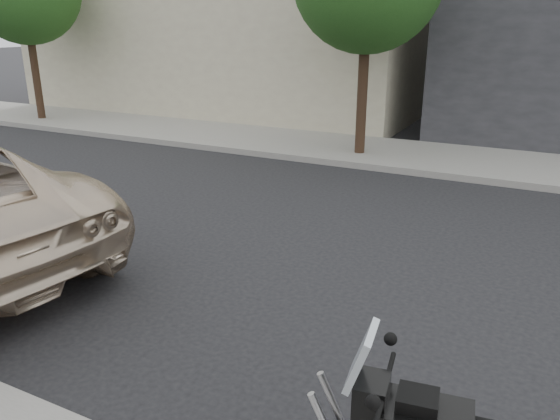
# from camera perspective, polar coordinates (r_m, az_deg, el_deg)

# --- Properties ---
(ground) EXTENTS (120.00, 120.00, 0.00)m
(ground) POSITION_cam_1_polar(r_m,az_deg,el_deg) (7.59, 7.79, -5.98)
(ground) COLOR black
(ground) RESTS_ON ground
(far_sidewalk) EXTENTS (44.00, 3.00, 0.15)m
(far_sidewalk) POSITION_cam_1_polar(r_m,az_deg,el_deg) (13.57, 17.00, 5.04)
(far_sidewalk) COLOR gray
(far_sidewalk) RESTS_ON ground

